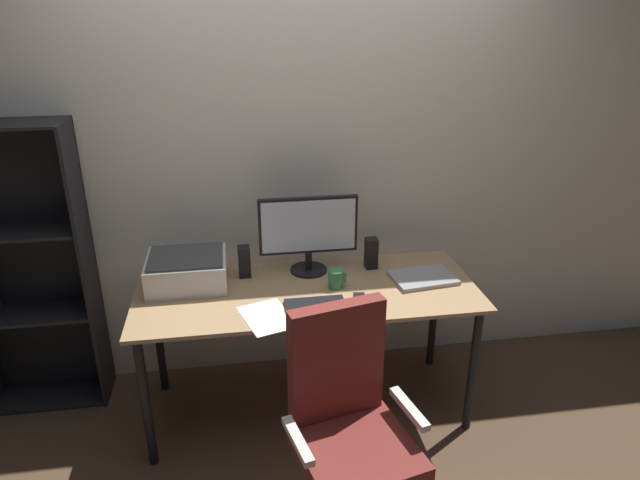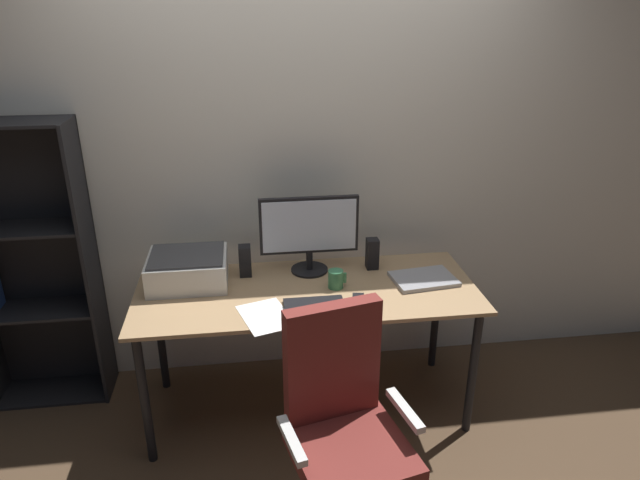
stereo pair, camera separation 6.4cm
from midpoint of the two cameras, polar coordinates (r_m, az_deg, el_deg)
ground_plane at (r=3.33m, az=-0.61°, el=-16.27°), size 12.00×12.00×0.00m
back_wall at (r=3.20m, az=-1.87°, el=8.38°), size 6.40×0.10×2.60m
desk at (r=2.96m, az=-0.67°, el=-6.29°), size 1.74×0.71×0.74m
monitor at (r=3.01m, az=-0.49°, el=1.04°), size 0.52×0.20×0.42m
keyboard at (r=2.77m, az=0.04°, el=-6.37°), size 0.29×0.11×0.02m
mouse at (r=2.79m, az=4.52°, el=-6.03°), size 0.07×0.10×0.03m
coffee_mug at (r=2.91m, az=2.23°, el=-3.96°), size 0.09×0.08×0.10m
laptop at (r=3.05m, az=10.91°, el=-3.85°), size 0.35×0.27×0.02m
speaker_left at (r=3.05m, az=-6.90°, el=-2.07°), size 0.06×0.07×0.17m
speaker_right at (r=3.12m, az=5.83°, el=-1.37°), size 0.06×0.07×0.17m
printer at (r=3.02m, az=-12.47°, el=-2.83°), size 0.40×0.34×0.16m
paper_sheet at (r=2.69m, az=-4.75°, el=-7.60°), size 0.29×0.34×0.00m
office_chair at (r=2.45m, az=3.22°, el=-19.29°), size 0.57×0.55×1.01m
bookshelf at (r=3.40m, az=-26.43°, el=-2.60°), size 0.63×0.28×1.57m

